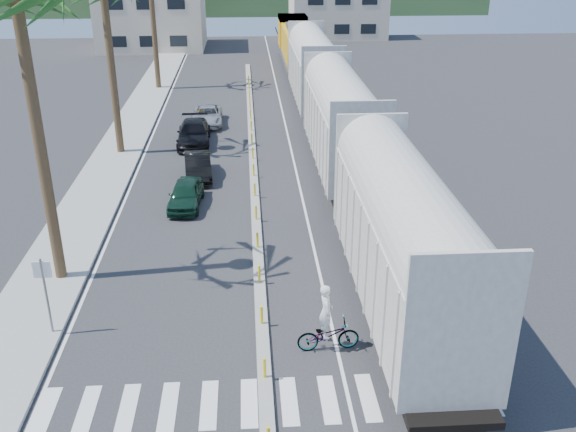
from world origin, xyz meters
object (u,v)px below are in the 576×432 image
at_px(car_second, 198,166).
at_px(cyclist, 328,329).
at_px(street_sign, 45,286).
at_px(car_lead, 186,194).

xyz_separation_m(car_second, cyclist, (5.32, -16.82, 0.12)).
height_order(street_sign, car_lead, street_sign).
bearing_deg(street_sign, car_second, 74.89).
distance_m(street_sign, car_second, 15.95).
height_order(car_second, cyclist, cyclist).
bearing_deg(car_lead, cyclist, -62.11).
bearing_deg(cyclist, car_second, 13.93).
distance_m(car_lead, car_second, 4.20).
xyz_separation_m(street_sign, cyclist, (9.46, -1.47, -1.17)).
relative_size(street_sign, car_second, 0.71).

